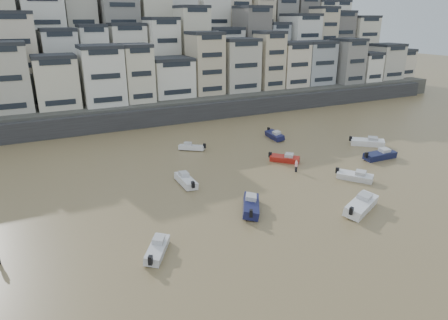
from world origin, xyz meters
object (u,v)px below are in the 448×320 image
boat_f (186,179)px  person_pink (296,166)px  boat_b (355,175)px  boat_h (192,146)px  boat_j (157,248)px  boat_d (380,154)px  boat_e (285,158)px  boat_c (251,204)px  boat_a (361,204)px  boat_g (368,141)px  boat_i (275,135)px

boat_f → person_pink: 15.81m
boat_b → boat_h: 26.27m
boat_j → person_pink: 26.46m
person_pink → boat_d: bearing=-5.2°
boat_b → boat_d: boat_d is taller
boat_e → boat_j: boat_j is taller
boat_c → boat_d: bearing=-46.5°
boat_a → boat_c: 12.41m
boat_a → boat_d: bearing=11.8°
person_pink → boat_g: bearing=14.0°
boat_h → person_pink: bearing=156.9°
boat_b → boat_f: (-20.75, 8.87, 0.04)m
boat_a → boat_j: 23.32m
boat_a → boat_f: 21.79m
boat_h → boat_j: size_ratio=0.94×
boat_d → boat_g: (3.38, 5.89, -0.01)m
boat_a → boat_b: (5.89, 7.07, -0.20)m
boat_f → person_pink: bearing=-99.4°
boat_f → person_pink: size_ratio=3.08×
boat_c → boat_f: boat_c is taller
boat_b → boat_a: bearing=-74.4°
boat_b → boat_c: (-16.98, -1.49, 0.11)m
boat_b → boat_d: (9.64, 4.72, 0.13)m
boat_h → boat_i: (15.88, -0.55, 0.11)m
boat_a → boat_i: 29.23m
boat_d → boat_h: 29.69m
boat_d → boat_i: 18.55m
boat_e → boat_i: size_ratio=0.89×
boat_b → boat_c: boat_c is taller
boat_a → boat_i: size_ratio=1.21×
boat_f → boat_i: 25.25m
boat_f → boat_h: 14.32m
boat_a → boat_b: 9.21m
boat_g → boat_h: size_ratio=1.29×
boat_i → boat_c: bearing=-31.7°
boat_i → person_pink: bearing=-16.0°
boat_c → boat_j: 12.71m
boat_c → boat_h: (2.35, 23.31, -0.17)m
boat_i → person_pink: size_ratio=3.09×
boat_a → person_pink: boat_a is taller
boat_g → person_pink: size_ratio=3.41×
boat_j → person_pink: (23.94, 11.26, 0.20)m
boat_c → person_pink: (11.78, 7.54, 0.08)m
boat_a → boat_h: boat_a is taller
boat_e → boat_h: boat_e is taller
boat_f → boat_g: size_ratio=0.90×
boat_j → person_pink: bearing=-33.2°
boat_c → boat_f: (-3.77, 10.36, -0.06)m
boat_e → boat_i: boat_i is taller
boat_c → boat_e: (12.72, 11.67, -0.14)m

